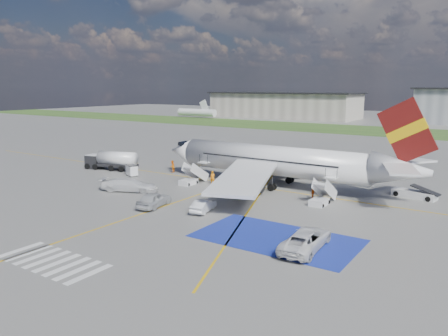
{
  "coord_description": "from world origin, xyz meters",
  "views": [
    {
      "loc": [
        26.31,
        -36.62,
        13.06
      ],
      "look_at": [
        -1.86,
        5.48,
        3.5
      ],
      "focal_mm": 35.0,
      "sensor_mm": 36.0,
      "label": 1
    }
  ],
  "objects_px": {
    "airliner": "(282,161)",
    "van_white_a": "(306,236)",
    "fuel_tanker": "(112,162)",
    "van_white_b": "(129,183)",
    "car_silver_b": "(203,205)",
    "belt_loader": "(415,194)",
    "gpu_cart": "(132,171)",
    "car_silver_a": "(154,200)"
  },
  "relations": [
    {
      "from": "belt_loader",
      "to": "van_white_b",
      "type": "bearing_deg",
      "value": -141.0
    },
    {
      "from": "fuel_tanker",
      "to": "car_silver_a",
      "type": "relative_size",
      "value": 1.82
    },
    {
      "from": "gpu_cart",
      "to": "car_silver_a",
      "type": "xyz_separation_m",
      "value": [
        14.27,
        -10.68,
        0.1
      ]
    },
    {
      "from": "van_white_a",
      "to": "van_white_b",
      "type": "relative_size",
      "value": 1.02
    },
    {
      "from": "airliner",
      "to": "car_silver_b",
      "type": "bearing_deg",
      "value": -96.35
    },
    {
      "from": "airliner",
      "to": "car_silver_b",
      "type": "relative_size",
      "value": 8.99
    },
    {
      "from": "gpu_cart",
      "to": "van_white_b",
      "type": "xyz_separation_m",
      "value": [
        6.69,
        -7.01,
        0.34
      ]
    },
    {
      "from": "gpu_cart",
      "to": "airliner",
      "type": "bearing_deg",
      "value": 38.86
    },
    {
      "from": "fuel_tanker",
      "to": "gpu_cart",
      "type": "relative_size",
      "value": 3.93
    },
    {
      "from": "car_silver_b",
      "to": "van_white_a",
      "type": "relative_size",
      "value": 0.73
    },
    {
      "from": "airliner",
      "to": "car_silver_b",
      "type": "distance_m",
      "value": 15.29
    },
    {
      "from": "belt_loader",
      "to": "van_white_b",
      "type": "height_order",
      "value": "van_white_b"
    },
    {
      "from": "fuel_tanker",
      "to": "car_silver_b",
      "type": "xyz_separation_m",
      "value": [
        25.95,
        -10.79,
        -0.56
      ]
    },
    {
      "from": "gpu_cart",
      "to": "belt_loader",
      "type": "relative_size",
      "value": 0.41
    },
    {
      "from": "fuel_tanker",
      "to": "gpu_cart",
      "type": "height_order",
      "value": "fuel_tanker"
    },
    {
      "from": "car_silver_a",
      "to": "van_white_b",
      "type": "xyz_separation_m",
      "value": [
        -7.58,
        3.67,
        0.24
      ]
    },
    {
      "from": "belt_loader",
      "to": "van_white_a",
      "type": "height_order",
      "value": "van_white_a"
    },
    {
      "from": "car_silver_b",
      "to": "van_white_a",
      "type": "height_order",
      "value": "van_white_a"
    },
    {
      "from": "airliner",
      "to": "van_white_a",
      "type": "relative_size",
      "value": 6.59
    },
    {
      "from": "gpu_cart",
      "to": "car_silver_a",
      "type": "relative_size",
      "value": 0.46
    },
    {
      "from": "gpu_cart",
      "to": "car_silver_b",
      "type": "relative_size",
      "value": 0.55
    },
    {
      "from": "car_silver_a",
      "to": "car_silver_b",
      "type": "relative_size",
      "value": 1.19
    },
    {
      "from": "van_white_a",
      "to": "van_white_b",
      "type": "xyz_separation_m",
      "value": [
        -26.41,
        6.04,
        0.03
      ]
    },
    {
      "from": "airliner",
      "to": "belt_loader",
      "type": "relative_size",
      "value": 6.69
    },
    {
      "from": "car_silver_a",
      "to": "car_silver_b",
      "type": "bearing_deg",
      "value": -175.71
    },
    {
      "from": "van_white_b",
      "to": "belt_loader",
      "type": "bearing_deg",
      "value": -83.65
    },
    {
      "from": "fuel_tanker",
      "to": "car_silver_a",
      "type": "distance_m",
      "value": 23.83
    },
    {
      "from": "belt_loader",
      "to": "car_silver_a",
      "type": "xyz_separation_m",
      "value": [
        -22.93,
        -20.15,
        0.44
      ]
    },
    {
      "from": "fuel_tanker",
      "to": "van_white_a",
      "type": "bearing_deg",
      "value": -33.38
    },
    {
      "from": "car_silver_b",
      "to": "gpu_cart",
      "type": "bearing_deg",
      "value": -37.56
    },
    {
      "from": "car_silver_a",
      "to": "van_white_a",
      "type": "xyz_separation_m",
      "value": [
        18.83,
        -2.37,
        0.21
      ]
    },
    {
      "from": "car_silver_a",
      "to": "fuel_tanker",
      "type": "bearing_deg",
      "value": -42.49
    },
    {
      "from": "car_silver_b",
      "to": "van_white_a",
      "type": "xyz_separation_m",
      "value": [
        13.26,
        -3.92,
        0.37
      ]
    },
    {
      "from": "airliner",
      "to": "gpu_cart",
      "type": "xyz_separation_m",
      "value": [
        -21.5,
        -5.83,
        -2.66
      ]
    },
    {
      "from": "van_white_b",
      "to": "fuel_tanker",
      "type": "bearing_deg",
      "value": 33.82
    },
    {
      "from": "car_silver_a",
      "to": "van_white_b",
      "type": "relative_size",
      "value": 0.89
    },
    {
      "from": "car_silver_a",
      "to": "belt_loader",
      "type": "bearing_deg",
      "value": -149.97
    },
    {
      "from": "belt_loader",
      "to": "van_white_a",
      "type": "relative_size",
      "value": 0.99
    },
    {
      "from": "van_white_a",
      "to": "belt_loader",
      "type": "bearing_deg",
      "value": -104.61
    },
    {
      "from": "airliner",
      "to": "van_white_a",
      "type": "distance_m",
      "value": 22.28
    },
    {
      "from": "car_silver_a",
      "to": "car_silver_b",
      "type": "distance_m",
      "value": 5.78
    },
    {
      "from": "van_white_a",
      "to": "fuel_tanker",
      "type": "bearing_deg",
      "value": -24.86
    }
  ]
}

